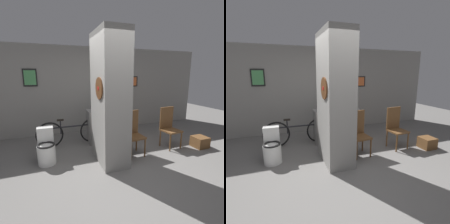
# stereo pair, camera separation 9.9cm
# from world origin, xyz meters

# --- Properties ---
(ground_plane) EXTENTS (14.00, 14.00, 0.00)m
(ground_plane) POSITION_xyz_m (0.00, 0.00, 0.00)
(ground_plane) COLOR slate
(wall_back) EXTENTS (8.00, 0.09, 2.60)m
(wall_back) POSITION_xyz_m (-0.00, 2.63, 1.30)
(wall_back) COLOR gray
(wall_back) RESTS_ON ground_plane
(pillar_center) EXTENTS (0.56, 0.99, 2.60)m
(pillar_center) POSITION_xyz_m (-0.03, 0.50, 1.30)
(pillar_center) COLOR gray
(pillar_center) RESTS_ON ground_plane
(counter_shelf) EXTENTS (1.21, 0.44, 0.88)m
(counter_shelf) POSITION_xyz_m (0.35, 1.55, 0.44)
(counter_shelf) COLOR gray
(counter_shelf) RESTS_ON ground_plane
(toilet) EXTENTS (0.36, 0.52, 0.71)m
(toilet) POSITION_xyz_m (-1.30, 0.84, 0.31)
(toilet) COLOR white
(toilet) RESTS_ON ground_plane
(chair_near_pillar) EXTENTS (0.43, 0.43, 1.00)m
(chair_near_pillar) POSITION_xyz_m (0.55, 0.60, 0.53)
(chair_near_pillar) COLOR brown
(chair_near_pillar) RESTS_ON ground_plane
(chair_by_doorway) EXTENTS (0.44, 0.44, 1.00)m
(chair_by_doorway) POSITION_xyz_m (1.60, 0.66, 0.53)
(chair_by_doorway) COLOR brown
(chair_by_doorway) RESTS_ON ground_plane
(bicycle) EXTENTS (1.74, 0.42, 0.71)m
(bicycle) POSITION_xyz_m (-0.67, 1.59, 0.34)
(bicycle) COLOR black
(bicycle) RESTS_ON ground_plane
(bottle_tall) EXTENTS (0.09, 0.09, 0.32)m
(bottle_tall) POSITION_xyz_m (0.30, 1.49, 1.00)
(bottle_tall) COLOR silver
(bottle_tall) RESTS_ON counter_shelf
(bottle_short) EXTENTS (0.09, 0.09, 0.28)m
(bottle_short) POSITION_xyz_m (0.43, 1.53, 0.98)
(bottle_short) COLOR #19598C
(bottle_short) RESTS_ON counter_shelf
(floor_crate) EXTENTS (0.34, 0.34, 0.27)m
(floor_crate) POSITION_xyz_m (2.31, 0.33, 0.13)
(floor_crate) COLOR brown
(floor_crate) RESTS_ON ground_plane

